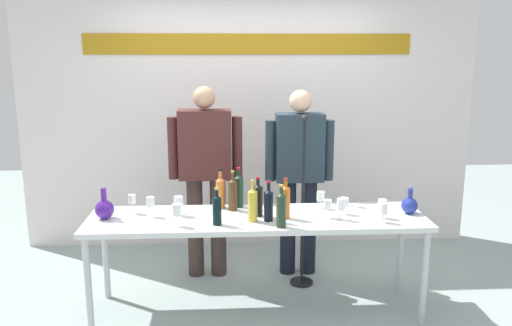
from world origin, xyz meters
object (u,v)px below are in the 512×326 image
at_px(wine_bottle_3, 217,209).
at_px(microphone_stand, 303,230).
at_px(wine_bottle_2, 281,209).
at_px(wine_glass_right_0, 382,204).
at_px(wine_glass_right_1, 344,203).
at_px(wine_glass_right_4, 383,209).
at_px(presenter_left, 206,169).
at_px(wine_bottle_1, 285,201).
at_px(decanter_blue_right, 410,205).
at_px(wine_glass_left_2, 179,201).
at_px(wine_glass_left_3, 176,210).
at_px(decanter_blue_left, 105,209).
at_px(wine_bottle_8, 258,199).
at_px(wine_bottle_7, 253,204).
at_px(wine_glass_right_3, 321,197).
at_px(wine_glass_left_0, 132,200).
at_px(display_table, 257,224).
at_px(wine_glass_right_2, 341,205).
at_px(wine_bottle_4, 239,190).
at_px(wine_glass_right_5, 328,205).
at_px(wine_bottle_6, 233,193).
at_px(presenter_right, 299,171).
at_px(wine_glass_left_1, 151,202).
at_px(wine_bottle_0, 268,204).

bearing_deg(wine_bottle_3, microphone_stand, 40.98).
xyz_separation_m(wine_bottle_2, wine_glass_right_0, (0.78, 0.16, -0.03)).
xyz_separation_m(wine_glass_right_1, wine_glass_right_4, (0.24, -0.21, 0.01)).
relative_size(presenter_left, microphone_stand, 1.15).
bearing_deg(wine_bottle_1, wine_glass_right_1, 8.94).
bearing_deg(wine_bottle_3, decanter_blue_right, 7.01).
xyz_separation_m(decanter_blue_right, wine_glass_left_2, (-1.77, 0.05, 0.04)).
bearing_deg(wine_glass_left_3, microphone_stand, 32.37).
distance_m(decanter_blue_left, wine_glass_left_3, 0.59).
bearing_deg(decanter_blue_right, wine_bottle_8, 179.52).
xyz_separation_m(wine_bottle_7, wine_glass_right_3, (0.56, 0.29, -0.04)).
xyz_separation_m(presenter_left, wine_glass_left_0, (-0.54, -0.55, -0.11)).
bearing_deg(display_table, wine_bottle_1, -13.62).
bearing_deg(wine_glass_right_4, wine_glass_right_1, 139.70).
xyz_separation_m(wine_bottle_8, wine_glass_right_2, (0.61, -0.13, -0.02)).
distance_m(decanter_blue_left, wine_bottle_4, 1.04).
relative_size(wine_bottle_1, wine_glass_right_2, 1.94).
height_order(wine_bottle_3, microphone_stand, microphone_stand).
height_order(wine_glass_left_3, wine_glass_right_5, wine_glass_left_3).
xyz_separation_m(wine_bottle_6, wine_glass_right_4, (1.10, -0.36, -0.04)).
height_order(wine_glass_right_3, microphone_stand, microphone_stand).
distance_m(wine_bottle_1, wine_glass_left_0, 1.18).
xyz_separation_m(presenter_right, wine_glass_right_3, (0.10, -0.51, -0.09)).
distance_m(decanter_blue_right, wine_glass_left_1, 1.98).
distance_m(presenter_right, microphone_stand, 0.52).
relative_size(display_table, wine_bottle_1, 8.24).
bearing_deg(wine_glass_right_1, wine_glass_right_2, -113.49).
bearing_deg(wine_bottle_8, wine_bottle_4, 120.64).
xyz_separation_m(wine_glass_left_2, wine_glass_right_0, (1.53, -0.14, -0.00)).
relative_size(presenter_left, wine_glass_left_0, 11.57).
bearing_deg(wine_bottle_4, wine_glass_left_2, -156.75).
distance_m(wine_bottle_0, wine_bottle_6, 0.38).
xyz_separation_m(presenter_right, wine_bottle_1, (-0.20, -0.74, -0.05)).
distance_m(wine_bottle_8, wine_glass_right_2, 0.62).
xyz_separation_m(wine_bottle_3, wine_glass_left_3, (-0.29, -0.02, -0.00)).
relative_size(wine_glass_left_1, wine_glass_right_1, 1.18).
height_order(display_table, presenter_left, presenter_left).
bearing_deg(wine_bottle_7, wine_glass_left_3, -171.71).
bearing_deg(wine_glass_left_2, wine_bottle_3, -37.85).
bearing_deg(presenter_right, wine_glass_right_4, -60.12).
distance_m(display_table, wine_glass_right_1, 0.69).
distance_m(presenter_left, wine_bottle_3, 0.87).
distance_m(presenter_left, wine_glass_right_3, 1.07).
height_order(presenter_right, wine_bottle_7, presenter_right).
bearing_deg(wine_glass_right_3, wine_bottle_0, -147.23).
distance_m(decanter_blue_right, wine_glass_right_1, 0.51).
distance_m(display_table, decanter_blue_left, 1.15).
bearing_deg(microphone_stand, display_table, -132.67).
distance_m(wine_glass_right_5, microphone_stand, 0.65).
bearing_deg(wine_bottle_2, wine_glass_left_1, 163.15).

